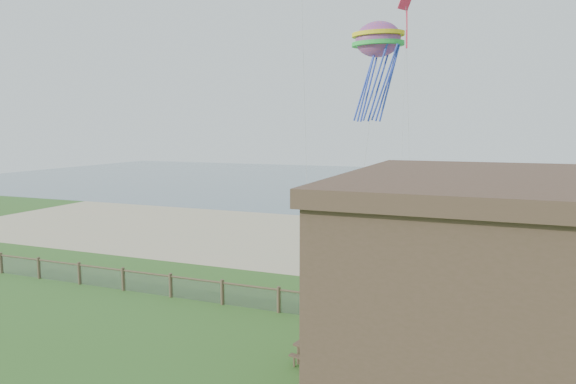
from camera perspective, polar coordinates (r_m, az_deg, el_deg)
name	(u,v)px	position (r m, az deg, el deg)	size (l,w,h in m)	color
ground	(215,367)	(19.80, -8.14, -18.70)	(160.00, 160.00, 0.00)	#376321
sand_beach	(360,243)	(39.43, 8.04, -5.62)	(72.00, 20.00, 0.02)	#C4B18D
ocean	(428,185)	(82.37, 15.33, 0.77)	(160.00, 68.00, 0.02)	slate
chainlink_fence	(279,301)	(24.58, -1.04, -12.04)	(36.20, 0.20, 1.25)	brown
picnic_table	(316,357)	(19.60, 3.13, -17.82)	(1.62, 1.22, 0.68)	brown
octopus_kite	(377,68)	(31.18, 9.90, 13.42)	(3.07, 2.17, 6.33)	orange
kite_red	(405,15)	(34.27, 12.92, 18.61)	(1.20, 0.70, 3.02)	red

